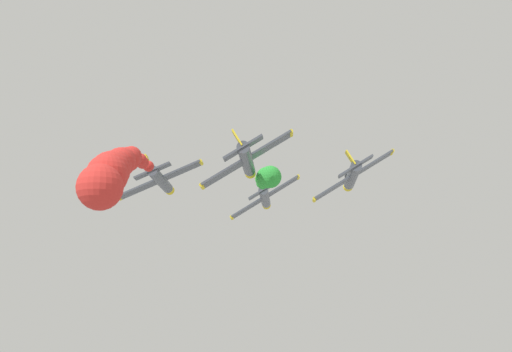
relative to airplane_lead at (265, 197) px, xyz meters
The scene contains 6 objects.
airplane_lead is the anchor object (origin of this frame).
smoke_trail_lead 15.22m from the airplane_lead, 87.17° to the right, with size 2.84×12.78×3.08m.
airplane_left_inner 15.23m from the airplane_lead, 133.12° to the right, with size 8.92×10.35×4.12m.
smoke_trail_left_inner 34.14m from the airplane_lead, 106.57° to the right, with size 3.36×21.28×7.93m.
airplane_right_inner 15.34m from the airplane_lead, 52.58° to the right, with size 8.36×10.35×5.28m.
airplane_left_outer 20.95m from the airplane_lead, 92.21° to the right, with size 8.38×10.35×5.23m.
Camera 1 is at (3.58, -69.57, 85.37)m, focal length 48.63 mm.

